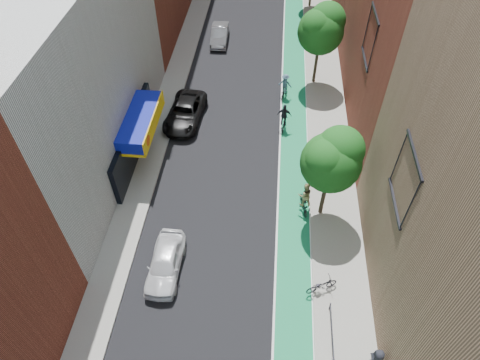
% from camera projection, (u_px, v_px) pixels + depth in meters
% --- Properties ---
extents(bike_lane, '(2.00, 68.00, 0.01)m').
position_uv_depth(bike_lane, '(294.00, 69.00, 37.29)').
color(bike_lane, '#157A49').
rests_on(bike_lane, ground).
extents(sidewalk_left, '(2.00, 68.00, 0.15)m').
position_uv_depth(sidewalk_left, '(181.00, 62.00, 37.83)').
color(sidewalk_left, gray).
rests_on(sidewalk_left, ground).
extents(sidewalk_right, '(3.00, 68.00, 0.15)m').
position_uv_depth(sidewalk_right, '(323.00, 69.00, 37.09)').
color(sidewalk_right, gray).
rests_on(sidewalk_right, ground).
extents(building_left_white, '(8.00, 20.00, 12.00)m').
position_uv_depth(building_left_white, '(53.00, 80.00, 25.65)').
color(building_left_white, silver).
rests_on(building_left_white, ground).
extents(tree_near, '(3.40, 3.36, 6.42)m').
position_uv_depth(tree_near, '(332.00, 159.00, 22.95)').
color(tree_near, '#332619').
rests_on(tree_near, ground).
extents(tree_mid, '(3.55, 3.53, 6.74)m').
position_uv_depth(tree_mid, '(322.00, 28.00, 32.28)').
color(tree_mid, '#332619').
rests_on(tree_mid, ground).
extents(parked_car_white, '(1.73, 4.21, 1.43)m').
position_uv_depth(parked_car_white, '(165.00, 263.00, 23.11)').
color(parked_car_white, silver).
rests_on(parked_car_white, ground).
extents(parked_car_black, '(2.86, 5.45, 1.46)m').
position_uv_depth(parked_car_black, '(185.00, 112.00, 31.95)').
color(parked_car_black, black).
rests_on(parked_car_black, ground).
extents(parked_car_silver, '(1.60, 4.27, 1.39)m').
position_uv_depth(parked_car_silver, '(220.00, 35.00, 39.94)').
color(parked_car_silver, gray).
rests_on(parked_car_silver, ground).
extents(cyclist_lane_near, '(0.99, 1.82, 2.15)m').
position_uv_depth(cyclist_lane_near, '(304.00, 199.00, 25.93)').
color(cyclist_lane_near, black).
rests_on(cyclist_lane_near, ground).
extents(cyclist_lane_mid, '(1.07, 1.60, 2.11)m').
position_uv_depth(cyclist_lane_mid, '(284.00, 120.00, 31.19)').
color(cyclist_lane_mid, black).
rests_on(cyclist_lane_mid, ground).
extents(cyclist_lane_far, '(1.16, 1.88, 1.96)m').
position_uv_depth(cyclist_lane_far, '(285.00, 87.00, 33.96)').
color(cyclist_lane_far, black).
rests_on(cyclist_lane_far, ground).
extents(parked_bike_near, '(1.85, 1.29, 0.92)m').
position_uv_depth(parked_bike_near, '(322.00, 285.00, 22.31)').
color(parked_bike_near, black).
rests_on(parked_bike_near, sidewalk_right).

